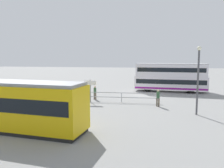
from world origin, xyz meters
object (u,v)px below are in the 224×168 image
at_px(double_decker_bus, 170,77).
at_px(street_lamp, 198,74).
at_px(pedestrian_near_railing, 95,92).
at_px(info_sign, 90,86).
at_px(pedestrian_crossing, 158,97).

height_order(double_decker_bus, street_lamp, street_lamp).
height_order(pedestrian_near_railing, info_sign, info_sign).
height_order(pedestrian_crossing, street_lamp, street_lamp).
xyz_separation_m(pedestrian_crossing, street_lamp, (-3.22, 2.75, 2.47)).
relative_size(pedestrian_near_railing, pedestrian_crossing, 0.92).
bearing_deg(street_lamp, pedestrian_near_railing, -26.67).
bearing_deg(info_sign, pedestrian_near_railing, -93.00).
xyz_separation_m(double_decker_bus, street_lamp, (-1.35, 13.20, 1.42)).
height_order(double_decker_bus, info_sign, double_decker_bus).
distance_m(pedestrian_near_railing, pedestrian_crossing, 7.59).
relative_size(pedestrian_near_railing, info_sign, 0.64).
bearing_deg(pedestrian_crossing, street_lamp, 139.49).
bearing_deg(pedestrian_near_railing, street_lamp, 153.33).
height_order(info_sign, street_lamp, street_lamp).
distance_m(pedestrian_crossing, street_lamp, 4.90).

